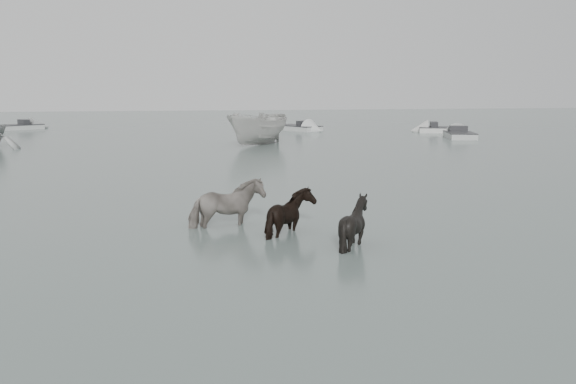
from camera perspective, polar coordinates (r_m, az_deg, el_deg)
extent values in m
plane|color=#4B5955|center=(14.50, -5.60, -4.13)|extent=(140.00, 140.00, 0.00)
imported|color=black|center=(15.53, -5.53, -0.34)|extent=(1.96, 1.30, 1.53)
imported|color=black|center=(14.74, 0.31, -1.16)|extent=(1.42, 1.57, 1.36)
imported|color=black|center=(13.75, 5.92, -2.02)|extent=(1.46, 1.36, 1.34)
imported|color=#B5B5B0|center=(36.29, -2.64, 5.76)|extent=(4.80, 5.21, 1.99)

